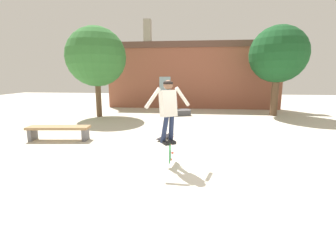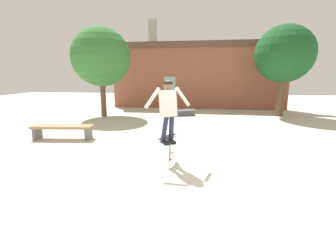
{
  "view_description": "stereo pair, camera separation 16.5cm",
  "coord_description": "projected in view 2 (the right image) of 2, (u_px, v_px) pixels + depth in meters",
  "views": [
    {
      "loc": [
        0.02,
        -5.0,
        2.08
      ],
      "look_at": [
        -0.52,
        -0.03,
        1.17
      ],
      "focal_mm": 24.0,
      "sensor_mm": 36.0,
      "label": 1
    },
    {
      "loc": [
        0.18,
        -4.98,
        2.08
      ],
      "look_at": [
        -0.52,
        -0.03,
        1.17
      ],
      "focal_mm": 24.0,
      "sensor_mm": 36.0,
      "label": 2
    }
  ],
  "objects": [
    {
      "name": "park_bench",
      "position": [
        62.0,
        129.0,
        7.34
      ],
      "size": [
        1.99,
        0.67,
        0.45
      ],
      "rotation": [
        0.0,
        0.0,
        0.11
      ],
      "color": "#99754C",
      "rests_on": "ground_plane"
    },
    {
      "name": "skateboard_resting",
      "position": [
        168.0,
        137.0,
        7.42
      ],
      "size": [
        0.51,
        0.87,
        0.08
      ],
      "rotation": [
        0.0,
        0.0,
        4.32
      ],
      "color": "black",
      "rests_on": "ground_plane"
    },
    {
      "name": "skate_ledge",
      "position": [
        181.0,
        113.0,
        11.64
      ],
      "size": [
        1.46,
        0.92,
        0.3
      ],
      "rotation": [
        0.0,
        0.0,
        0.34
      ],
      "color": "#4C4C51",
      "rests_on": "ground_plane"
    },
    {
      "name": "skateboard_flipping",
      "position": [
        170.0,
        148.0,
        5.25
      ],
      "size": [
        0.18,
        0.78,
        0.58
      ],
      "rotation": [
        0.0,
        0.0,
        -1.47
      ],
      "color": "#237F38"
    },
    {
      "name": "ground_plane",
      "position": [
        190.0,
        165.0,
        5.25
      ],
      "size": [
        40.0,
        40.0,
        0.0
      ],
      "primitive_type": "plane",
      "color": "beige"
    },
    {
      "name": "skater",
      "position": [
        168.0,
        106.0,
        5.04
      ],
      "size": [
        1.0,
        0.68,
        1.45
      ],
      "rotation": [
        0.0,
        0.0,
        -1.0
      ],
      "color": "silver"
    },
    {
      "name": "tree_left",
      "position": [
        101.0,
        57.0,
        10.98
      ],
      "size": [
        2.86,
        2.86,
        4.38
      ],
      "color": "brown",
      "rests_on": "ground_plane"
    },
    {
      "name": "building_backdrop",
      "position": [
        197.0,
        74.0,
        13.82
      ],
      "size": [
        11.19,
        0.52,
        5.4
      ],
      "color": "#93513D",
      "rests_on": "ground_plane"
    },
    {
      "name": "tree_right",
      "position": [
        284.0,
        54.0,
        10.97
      ],
      "size": [
        2.8,
        2.8,
        4.49
      ],
      "color": "brown",
      "rests_on": "ground_plane"
    }
  ]
}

